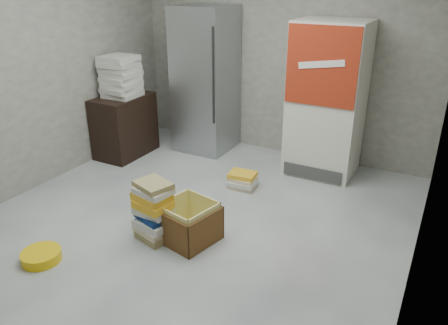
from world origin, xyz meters
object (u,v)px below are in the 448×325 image
wood_shelf (125,126)px  phonebook_stack_main (153,211)px  cardboard_box (189,225)px  coke_cooler (327,100)px  steel_fridge (206,80)px

wood_shelf → phonebook_stack_main: 2.17m
cardboard_box → coke_cooler: bearing=86.2°
steel_fridge → cardboard_box: bearing=-63.5°
steel_fridge → phonebook_stack_main: bearing=-71.4°
coke_cooler → phonebook_stack_main: size_ratio=3.17×
steel_fridge → phonebook_stack_main: 2.43m
coke_cooler → phonebook_stack_main: (-0.90, -2.21, -0.62)m
cardboard_box → wood_shelf: bearing=156.5°
phonebook_stack_main → cardboard_box: 0.35m
coke_cooler → cardboard_box: coke_cooler is taller
wood_shelf → cardboard_box: (1.87, -1.36, -0.25)m
phonebook_stack_main → cardboard_box: (0.29, 0.13, -0.13)m
phonebook_stack_main → steel_fridge: bearing=119.7°
wood_shelf → cardboard_box: 2.33m
wood_shelf → coke_cooler: bearing=16.3°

